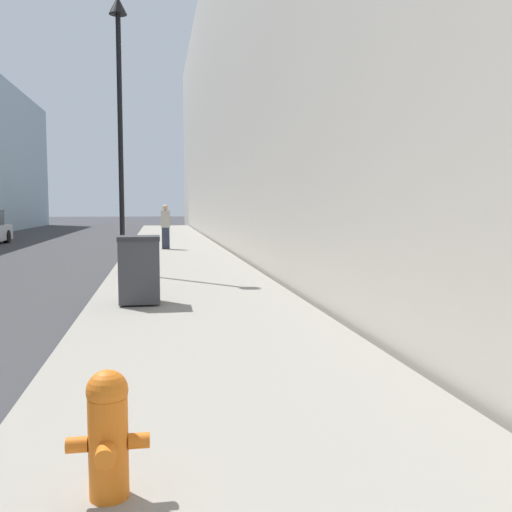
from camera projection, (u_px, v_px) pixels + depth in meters
sidewalk_right at (178, 256)px, 19.97m from camera, size 3.76×60.00×0.16m
building_right_stone at (331, 95)px, 28.54m from camera, size 12.00×60.00×14.71m
fire_hydrant at (108, 431)px, 3.24m from camera, size 0.47×0.35×0.75m
trash_bin at (140, 269)px, 9.70m from camera, size 0.70×0.68×1.16m
lamppost at (120, 94)px, 13.85m from camera, size 0.43×0.43×6.70m
pedestrian_on_sidewalk at (166, 227)px, 22.15m from camera, size 0.35×0.23×1.72m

